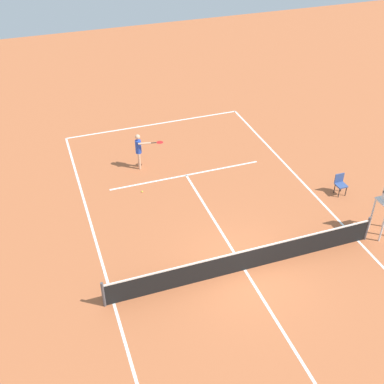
# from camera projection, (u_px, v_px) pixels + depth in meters

# --- Properties ---
(ground_plane) EXTENTS (60.00, 60.00, 0.00)m
(ground_plane) POSITION_uv_depth(u_px,v_px,m) (245.00, 270.00, 17.89)
(ground_plane) COLOR #B76038
(court_lines) EXTENTS (9.79, 24.18, 0.01)m
(court_lines) POSITION_uv_depth(u_px,v_px,m) (245.00, 270.00, 17.89)
(court_lines) COLOR white
(court_lines) RESTS_ON ground
(tennis_net) EXTENTS (10.39, 0.10, 1.07)m
(tennis_net) POSITION_uv_depth(u_px,v_px,m) (246.00, 260.00, 17.60)
(tennis_net) COLOR #4C4C51
(tennis_net) RESTS_ON ground
(player_serving) EXTENTS (1.27, 0.77, 1.80)m
(player_serving) POSITION_uv_depth(u_px,v_px,m) (140.00, 148.00, 22.88)
(player_serving) COLOR #D8A884
(player_serving) RESTS_ON ground
(tennis_ball) EXTENTS (0.07, 0.07, 0.07)m
(tennis_ball) POSITION_uv_depth(u_px,v_px,m) (142.00, 192.00, 21.84)
(tennis_ball) COLOR #CCE033
(tennis_ball) RESTS_ON ground
(courtside_chair_mid) EXTENTS (0.44, 0.46, 0.95)m
(courtside_chair_mid) POSITION_uv_depth(u_px,v_px,m) (340.00, 183.00, 21.49)
(courtside_chair_mid) COLOR #262626
(courtside_chair_mid) RESTS_ON ground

